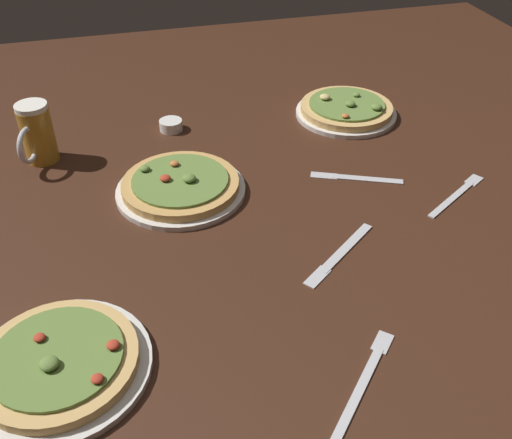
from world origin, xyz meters
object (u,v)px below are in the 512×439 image
Objects in this scene: pizza_plate_side at (346,110)px; ramekin_sauce at (171,125)px; beer_mug_dark at (37,134)px; knife_right at (340,254)px; pizza_plate_near at (59,363)px; knife_spare at (356,178)px; fork_left at (457,194)px; fork_spare at (365,379)px; pizza_plate_far at (181,186)px.

ramekin_sauce is at bearing 174.93° from pizza_plate_side.
knife_right is (0.55, -0.50, -0.07)m from beer_mug_dark.
beer_mug_dark is 0.75m from knife_right.
pizza_plate_near is 1.42× the size of knife_spare.
pizza_plate_near and pizza_plate_side have the same top height.
fork_left is at bearing 17.53° from pizza_plate_near.
beer_mug_dark is at bearing -177.82° from pizza_plate_side.
pizza_plate_side is 0.42m from fork_left.
beer_mug_dark reaches higher than knife_right.
pizza_plate_side is at bearing 72.09° from knife_spare.
pizza_plate_near is 1.05× the size of pizza_plate_side.
beer_mug_dark is at bearing -167.32° from ramekin_sauce.
fork_spare and knife_spare have the same top height.
knife_right is 1.07× the size of fork_spare.
pizza_plate_far is 0.59m from fork_spare.
beer_mug_dark reaches higher than pizza_plate_far.
fork_left is 1.09× the size of fork_spare.
pizza_plate_side is 1.88× the size of beer_mug_dark.
ramekin_sauce is 0.34× the size of fork_spare.
pizza_plate_side is 1.43× the size of knife_right.
fork_left is 0.97× the size of knife_spare.
fork_spare is at bearing -58.53° from beer_mug_dark.
pizza_plate_near is at bearing -164.44° from knife_right.
fork_spare is at bearing -17.42° from pizza_plate_near.
ramekin_sauce is (0.27, 0.71, -0.00)m from pizza_plate_near.
pizza_plate_near is 0.46m from fork_spare.
knife_spare is (0.13, 0.24, 0.00)m from knife_right.
knife_spare is (0.39, -0.05, -0.01)m from pizza_plate_far.
beer_mug_dark reaches higher than knife_spare.
pizza_plate_far is at bearing 132.02° from knife_right.
fork_left and knife_spare have the same top height.
ramekin_sauce is 0.50m from knife_spare.
pizza_plate_far is 1.97× the size of beer_mug_dark.
fork_spare is (-0.39, -0.40, -0.00)m from fork_left.
knife_right and fork_spare have the same top height.
ramekin_sauce is at bearing 137.57° from knife_spare.
pizza_plate_side is at bearing 69.78° from fork_spare.
pizza_plate_near reaches higher than knife_right.
fork_left and fork_spare have the same top height.
fork_left is 0.22m from knife_spare.
pizza_plate_side is 1.53× the size of fork_spare.
pizza_plate_side is at bearing -5.07° from ramekin_sauce.
ramekin_sauce is at bearing 68.92° from pizza_plate_near.
pizza_plate_near is 4.77× the size of ramekin_sauce.
ramekin_sauce is 0.31× the size of fork_left.
pizza_plate_far is 0.54m from pizza_plate_side.
pizza_plate_near is 0.53m from knife_right.
knife_right is at bearing 15.56° from pizza_plate_near.
beer_mug_dark is at bearing 158.75° from knife_spare.
knife_right is 0.29m from fork_spare.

